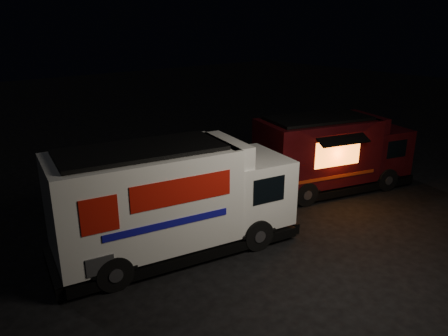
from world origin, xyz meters
TOP-DOWN VIEW (x-y plane):
  - ground at (0.00, 0.00)m, footprint 80.00×80.00m
  - white_truck at (-2.09, 0.77)m, footprint 7.08×3.52m
  - red_truck at (4.96, 0.99)m, footprint 6.41×3.78m

SIDE VIEW (x-z plane):
  - ground at x=0.00m, z-range 0.00..0.00m
  - red_truck at x=4.96m, z-range 0.00..2.81m
  - white_truck at x=-2.09m, z-range 0.00..3.07m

